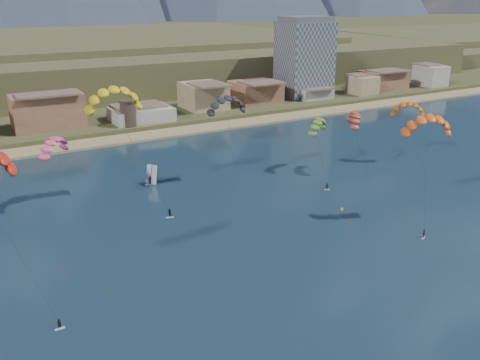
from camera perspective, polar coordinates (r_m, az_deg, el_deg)
The scene contains 14 objects.
ground at distance 79.00m, azimuth 11.90°, elevation -13.85°, with size 2400.00×2400.00×0.00m, color #0D2130.
beach at distance 166.16m, azimuth -12.75°, elevation 4.43°, with size 2200.00×12.00×0.90m.
foothills at distance 290.48m, azimuth -16.29°, elevation 12.42°, with size 940.00×210.00×18.00m.
apartment_tower at distance 220.45m, azimuth 7.08°, elevation 13.17°, with size 20.00×16.00×32.00m.
watchtower at distance 173.56m, azimuth -12.13°, elevation 7.22°, with size 5.82×5.82×8.60m.
kitesurfer_yellow at distance 111.71m, azimuth -13.67°, elevation 9.01°, with size 12.73×17.40×27.91m.
kitesurfer_orange at distance 105.53m, azimuth 19.94°, elevation 6.01°, with size 11.77×11.64×22.82m.
kitesurfer_green at distance 132.09m, azimuth 8.50°, elevation 6.13°, with size 11.65×17.16×17.47m.
distant_kite_pink at distance 112.94m, azimuth -19.80°, elevation 3.82°, with size 8.56×8.80×17.33m.
distant_kite_dark at distance 118.81m, azimuth -1.48°, elevation 8.55°, with size 9.91×5.97×22.83m.
distant_kite_orange at distance 143.81m, azimuth 17.97°, elevation 7.64°, with size 9.45×8.50×18.14m.
distant_kite_red at distance 131.88m, azimuth 12.32°, elevation 6.76°, with size 7.43×8.80×17.23m.
windsurfer at distance 125.58m, azimuth -9.76°, elevation 0.18°, with size 2.65×2.87×4.72m.
buoy at distance 112.00m, azimuth 11.10°, elevation -3.16°, with size 0.63×0.63×0.63m.
Camera 1 is at (-45.41, -47.89, 43.43)m, focal length 38.94 mm.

